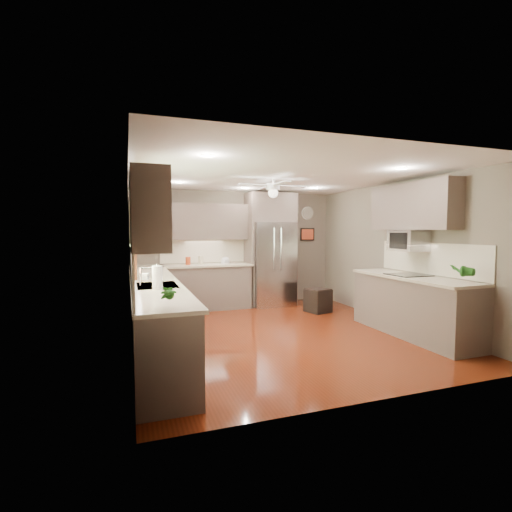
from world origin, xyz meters
TOP-DOWN VIEW (x-y plane):
  - floor at (0.00, 0.00)m, footprint 5.00×5.00m
  - ceiling at (0.00, 0.00)m, footprint 5.00×5.00m
  - wall_back at (0.00, 2.50)m, footprint 4.50×0.00m
  - wall_front at (0.00, -2.50)m, footprint 4.50×0.00m
  - wall_left at (-2.25, 0.00)m, footprint 0.00×5.00m
  - wall_right at (2.25, 0.00)m, footprint 0.00×5.00m
  - canister_a at (-1.11, 2.21)m, footprint 0.14×0.14m
  - canister_c at (-0.84, 2.22)m, footprint 0.11×0.11m
  - soap_bottle at (-2.06, -0.25)m, footprint 0.10×0.10m
  - potted_plant_left at (-1.93, -2.02)m, footprint 0.16×0.11m
  - potted_plant_right at (1.90, -1.68)m, footprint 0.22×0.20m
  - bowl at (-0.31, 2.23)m, footprint 0.28×0.28m
  - left_run at (-1.95, 0.15)m, footprint 0.65×4.70m
  - back_run at (-0.72, 2.20)m, footprint 1.85×0.65m
  - uppers at (-0.74, 0.71)m, footprint 4.50×4.70m
  - window at (-2.22, -0.50)m, footprint 0.05×1.12m
  - sink at (-1.93, -0.50)m, footprint 0.50×0.70m
  - refrigerator at (0.70, 2.16)m, footprint 1.06×0.75m
  - right_run at (1.93, -0.80)m, footprint 0.70×2.20m
  - microwave at (2.03, -0.55)m, footprint 0.43×0.55m
  - ceiling_fan at (-0.00, 0.30)m, footprint 1.18×1.18m
  - recessed_lights at (-0.04, 0.40)m, footprint 2.84×3.14m
  - wall_clock at (1.75, 2.48)m, footprint 0.30×0.03m
  - framed_print at (1.75, 2.48)m, footprint 0.36×0.03m
  - stool at (1.32, 1.16)m, footprint 0.51×0.51m
  - paper_towel at (-1.95, -0.85)m, footprint 0.12×0.12m

SIDE VIEW (x-z plane):
  - floor at x=0.00m, z-range 0.00..0.00m
  - stool at x=1.32m, z-range 0.00..0.48m
  - left_run at x=-1.95m, z-range -0.24..1.21m
  - back_run at x=-0.72m, z-range -0.24..1.21m
  - right_run at x=1.93m, z-range -0.24..1.21m
  - sink at x=-1.93m, z-range 0.75..1.07m
  - bowl at x=-0.31m, z-range 0.94..0.99m
  - canister_a at x=-1.11m, z-range 0.94..1.10m
  - canister_c at x=-0.84m, z-range 0.94..1.12m
  - soap_bottle at x=-2.06m, z-range 0.94..1.12m
  - paper_towel at x=-1.95m, z-range 0.93..1.23m
  - potted_plant_left at x=-1.93m, z-range 0.94..1.22m
  - potted_plant_right at x=1.90m, z-range 0.94..1.28m
  - refrigerator at x=0.70m, z-range -0.04..2.41m
  - wall_back at x=0.00m, z-range -1.00..3.50m
  - wall_front at x=0.00m, z-range -1.00..3.50m
  - wall_left at x=-2.25m, z-range -1.25..3.75m
  - wall_right at x=2.25m, z-range -1.25..3.75m
  - microwave at x=2.03m, z-range 1.31..1.65m
  - framed_print at x=1.75m, z-range 1.40..1.70m
  - window at x=-2.22m, z-range 1.09..2.01m
  - uppers at x=-0.74m, z-range 1.39..2.35m
  - wall_clock at x=1.75m, z-range 1.90..2.20m
  - ceiling_fan at x=0.00m, z-range 2.17..2.49m
  - recessed_lights at x=-0.04m, z-range 2.49..2.50m
  - ceiling at x=0.00m, z-range 2.50..2.50m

